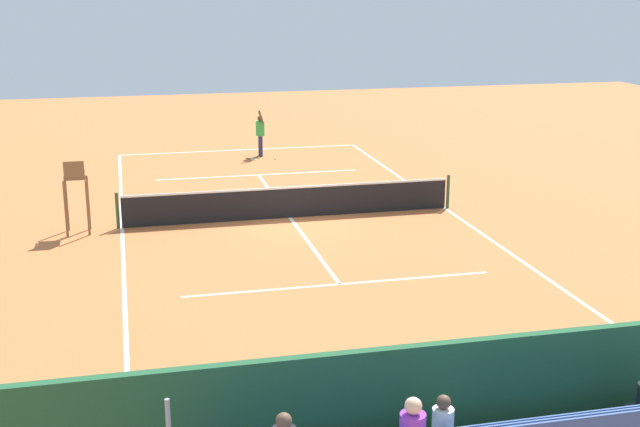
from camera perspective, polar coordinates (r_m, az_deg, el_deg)
ground_plane at (r=25.91m, az=-2.02°, el=-0.28°), size 60.00×60.00×0.00m
court_line_markings at (r=25.95m, az=-2.04°, el=-0.25°), size 10.10×22.20×0.01m
tennis_net at (r=25.78m, az=-2.03°, el=0.80°), size 10.30×0.10×1.07m
backdrop_wall at (r=13.00m, az=10.36°, el=-12.31°), size 18.00×0.16×2.00m
umpire_chair at (r=24.92m, az=-16.06°, el=1.61°), size 0.67×0.67×2.14m
courtside_bench at (r=14.75m, az=17.50°, el=-11.23°), size 1.80×0.40×0.93m
equipment_bag at (r=14.12m, az=11.80°, el=-13.80°), size 0.90×0.36×0.36m
tennis_player at (r=34.95m, az=-4.03°, el=5.49°), size 0.37×0.53×1.93m
tennis_racket at (r=34.47m, az=-4.50°, el=3.65°), size 0.50×0.53×0.03m
tennis_ball_near at (r=34.44m, az=-3.03°, el=3.70°), size 0.07×0.07×0.07m
tennis_ball_far at (r=34.54m, az=-4.12°, el=3.71°), size 0.07×0.07×0.07m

